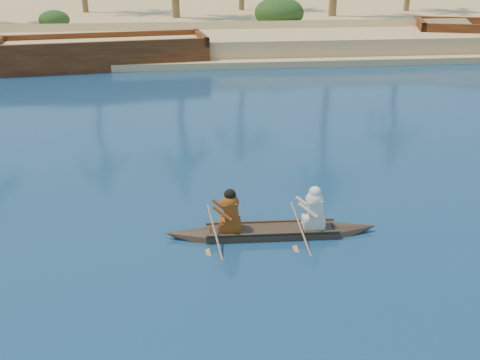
{
  "coord_description": "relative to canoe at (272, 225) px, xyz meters",
  "views": [
    {
      "loc": [
        3.91,
        -6.69,
        5.93
      ],
      "look_at": [
        5.24,
        5.26,
        0.75
      ],
      "focal_mm": 40.0,
      "sensor_mm": 36.0,
      "label": 1
    }
  ],
  "objects": [
    {
      "name": "barge_mid",
      "position": [
        -6.04,
        20.03,
        0.39
      ],
      "size": [
        11.55,
        5.11,
        1.86
      ],
      "rotation": [
        0.0,
        0.0,
        0.13
      ],
      "color": "brown",
      "rests_on": "ground"
    },
    {
      "name": "canoe",
      "position": [
        0.0,
        0.0,
        0.0
      ],
      "size": [
        4.86,
        0.81,
        1.33
      ],
      "rotation": [
        0.0,
        0.0,
        -0.04
      ],
      "color": "#3C2A20",
      "rests_on": "ground"
    },
    {
      "name": "shrub_cluster",
      "position": [
        -5.8,
        27.72,
        0.94
      ],
      "size": [
        100.0,
        6.0,
        2.4
      ],
      "primitive_type": null,
      "color": "#1C3914",
      "rests_on": "ground"
    },
    {
      "name": "sandy_embankment",
      "position": [
        -5.8,
        43.11,
        0.27
      ],
      "size": [
        150.0,
        51.0,
        1.5
      ],
      "color": "tan",
      "rests_on": "ground"
    }
  ]
}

